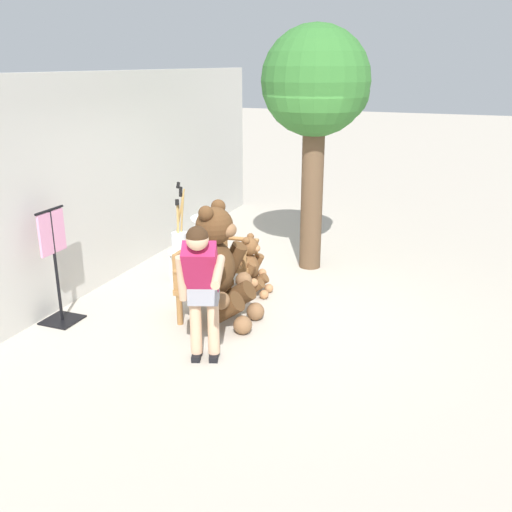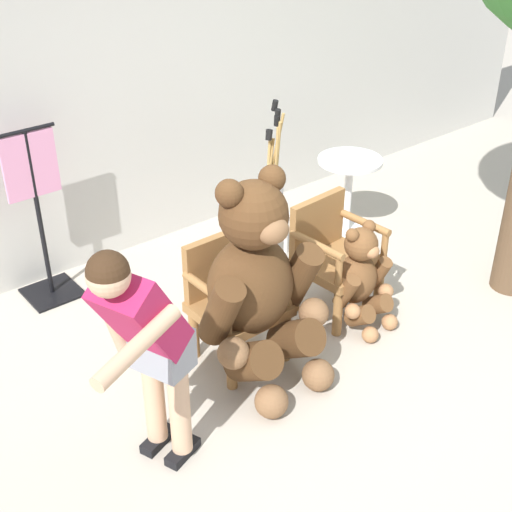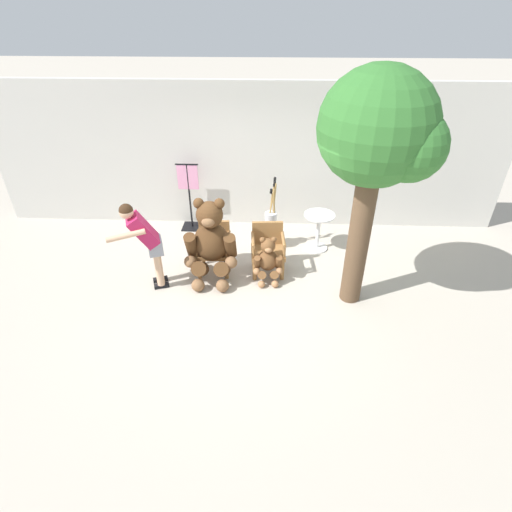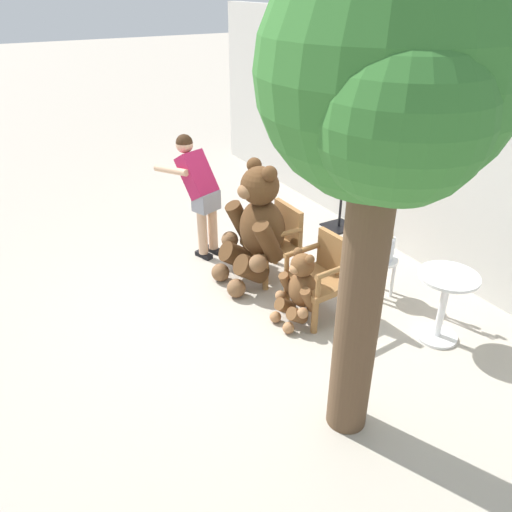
% 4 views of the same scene
% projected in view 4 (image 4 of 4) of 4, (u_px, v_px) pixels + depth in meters
% --- Properties ---
extents(ground_plane, '(60.00, 60.00, 0.00)m').
position_uv_depth(ground_plane, '(251.00, 306.00, 5.42)').
color(ground_plane, '#B2A899').
extents(back_wall, '(10.00, 0.16, 2.80)m').
position_uv_depth(back_wall, '(431.00, 149.00, 5.79)').
color(back_wall, beige).
rests_on(back_wall, ground).
extents(wooden_chair_left, '(0.56, 0.52, 0.86)m').
position_uv_depth(wooden_chair_left, '(276.00, 240.00, 5.81)').
color(wooden_chair_left, olive).
rests_on(wooden_chair_left, ground).
extents(wooden_chair_right, '(0.60, 0.56, 0.86)m').
position_uv_depth(wooden_chair_right, '(322.00, 275.00, 5.11)').
color(wooden_chair_right, olive).
rests_on(wooden_chair_right, ground).
extents(teddy_bear_large, '(0.86, 0.81, 1.44)m').
position_uv_depth(teddy_bear_large, '(256.00, 226.00, 5.58)').
color(teddy_bear_large, '#4C3019').
rests_on(teddy_bear_large, ground).
extents(teddy_bear_small, '(0.48, 0.47, 0.81)m').
position_uv_depth(teddy_bear_small, '(299.00, 288.00, 5.01)').
color(teddy_bear_small, brown).
rests_on(teddy_bear_small, ground).
extents(person_visitor, '(0.74, 0.65, 1.51)m').
position_uv_depth(person_visitor, '(198.00, 187.00, 6.09)').
color(person_visitor, black).
rests_on(person_visitor, ground).
extents(white_stool, '(0.34, 0.34, 0.46)m').
position_uv_depth(white_stool, '(381.00, 267.00, 5.47)').
color(white_stool, white).
rests_on(white_stool, ground).
extents(brush_bucket, '(0.22, 0.22, 0.94)m').
position_uv_depth(brush_bucket, '(385.00, 243.00, 5.32)').
color(brush_bucket, silver).
rests_on(brush_bucket, white_stool).
extents(round_side_table, '(0.56, 0.56, 0.72)m').
position_uv_depth(round_side_table, '(444.00, 299.00, 4.74)').
color(round_side_table, white).
rests_on(round_side_table, ground).
extents(patio_tree, '(1.56, 1.49, 3.41)m').
position_uv_depth(patio_tree, '(388.00, 94.00, 2.72)').
color(patio_tree, brown).
rests_on(patio_tree, ground).
extents(clothing_display_stand, '(0.44, 0.40, 1.36)m').
position_uv_depth(clothing_display_stand, '(343.00, 180.00, 6.83)').
color(clothing_display_stand, black).
rests_on(clothing_display_stand, ground).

